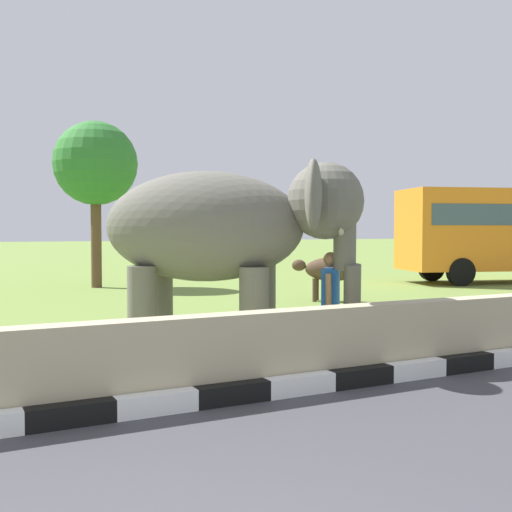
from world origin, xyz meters
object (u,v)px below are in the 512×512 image
elephant (227,230)px  bus_orange (512,228)px  cow_near (330,270)px  person_handler (331,299)px

elephant → bus_orange: (15.52, 8.01, 0.09)m
elephant → bus_orange: size_ratio=0.45×
bus_orange → elephant: bearing=-152.7°
elephant → bus_orange: 17.47m
bus_orange → cow_near: bus_orange is taller
cow_near → person_handler: bearing=-123.7°
person_handler → cow_near: size_ratio=0.98×
person_handler → elephant: bearing=152.4°
bus_orange → cow_near: bearing=-167.0°
person_handler → bus_orange: (14.10, 8.75, 1.15)m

